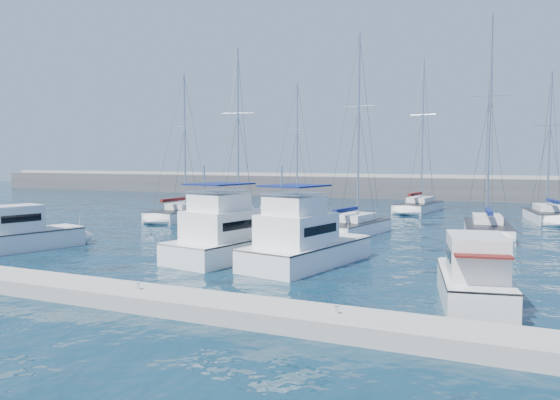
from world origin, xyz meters
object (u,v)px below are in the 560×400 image
at_px(motor_yacht_port_inner, 230,238).
at_px(sailboat_mid_c, 353,227).
at_px(sailboat_mid_a, 181,214).
at_px(sailboat_back_c, 549,216).
at_px(motor_yacht_port_outer, 23,235).
at_px(sailboat_mid_e, 487,229).
at_px(sailboat_mid_b, 236,221).
at_px(motor_yacht_stbd_outer, 474,281).
at_px(motor_yacht_stbd_inner, 303,244).
at_px(sailboat_back_a, 293,208).
at_px(sailboat_back_b, 419,206).

xyz_separation_m(motor_yacht_port_inner, sailboat_mid_c, (3.51, 12.39, -0.59)).
xyz_separation_m(sailboat_mid_a, sailboat_mid_c, (17.54, -3.14, 0.02)).
relative_size(sailboat_mid_c, sailboat_back_c, 1.10).
bearing_deg(sailboat_mid_a, motor_yacht_port_outer, -87.11).
height_order(motor_yacht_port_outer, sailboat_mid_e, sailboat_mid_e).
distance_m(sailboat_mid_b, sailboat_back_c, 28.17).
bearing_deg(motor_yacht_stbd_outer, motor_yacht_port_outer, 164.00).
height_order(motor_yacht_stbd_outer, sailboat_mid_e, sailboat_mid_e).
height_order(motor_yacht_port_inner, sailboat_mid_e, sailboat_mid_e).
xyz_separation_m(motor_yacht_stbd_inner, sailboat_mid_a, (-18.62, 15.77, -0.62)).
distance_m(sailboat_mid_c, sailboat_mid_e, 9.68).
relative_size(motor_yacht_stbd_outer, sailboat_mid_c, 0.43).
xyz_separation_m(sailboat_mid_c, sailboat_mid_e, (9.17, 3.08, 0.00)).
distance_m(sailboat_mid_e, sailboat_back_a, 22.63).
distance_m(sailboat_mid_c, sailboat_back_a, 17.52).
distance_m(motor_yacht_port_outer, sailboat_back_a, 29.59).
bearing_deg(sailboat_back_c, motor_yacht_stbd_outer, -107.31).
height_order(sailboat_back_a, sailboat_back_c, sailboat_back_a).
bearing_deg(sailboat_mid_c, sailboat_back_c, 58.55).
bearing_deg(sailboat_mid_a, sailboat_back_c, 21.56).
bearing_deg(motor_yacht_port_outer, sailboat_mid_c, 57.78).
xyz_separation_m(motor_yacht_stbd_inner, sailboat_back_b, (0.05, 33.27, -0.59)).
xyz_separation_m(sailboat_mid_b, sailboat_back_a, (-0.48, 13.35, -0.01)).
bearing_deg(motor_yacht_stbd_inner, motor_yacht_stbd_outer, -16.44).
bearing_deg(sailboat_mid_c, motor_yacht_port_outer, -127.78).
xyz_separation_m(motor_yacht_stbd_outer, sailboat_back_b, (-8.87, 37.92, -0.40)).
distance_m(motor_yacht_port_outer, sailboat_mid_a, 18.34).
xyz_separation_m(motor_yacht_stbd_outer, sailboat_mid_c, (-9.99, 17.29, -0.40)).
distance_m(motor_yacht_port_inner, sailboat_back_b, 33.35).
relative_size(motor_yacht_stbd_inner, sailboat_mid_b, 0.58).
relative_size(motor_yacht_port_outer, sailboat_mid_b, 0.46).
height_order(motor_yacht_stbd_inner, sailboat_mid_c, sailboat_mid_c).
height_order(motor_yacht_stbd_inner, sailboat_mid_a, sailboat_mid_a).
distance_m(motor_yacht_port_inner, motor_yacht_stbd_inner, 4.59).
distance_m(motor_yacht_stbd_inner, motor_yacht_stbd_outer, 10.06).
distance_m(sailboat_mid_a, sailboat_mid_e, 26.71).
bearing_deg(sailboat_mid_e, sailboat_mid_b, -179.51).
bearing_deg(sailboat_mid_b, sailboat_back_b, 46.82).
distance_m(motor_yacht_port_outer, sailboat_mid_e, 31.58).
bearing_deg(sailboat_mid_c, motor_yacht_stbd_outer, -50.19).
relative_size(sailboat_mid_b, sailboat_mid_e, 0.92).
xyz_separation_m(sailboat_mid_e, sailboat_back_a, (-19.92, 10.75, -0.03)).
height_order(motor_yacht_stbd_outer, sailboat_mid_a, sailboat_mid_a).
relative_size(sailboat_mid_a, sailboat_mid_c, 0.90).
bearing_deg(motor_yacht_port_inner, sailboat_back_a, 116.21).
distance_m(sailboat_back_a, sailboat_back_b, 13.68).
bearing_deg(motor_yacht_stbd_outer, sailboat_back_c, 72.32).
bearing_deg(motor_yacht_port_inner, sailboat_mid_c, 84.98).
bearing_deg(sailboat_mid_b, sailboat_back_a, 78.35).
bearing_deg(motor_yacht_port_outer, sailboat_mid_b, 83.36).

